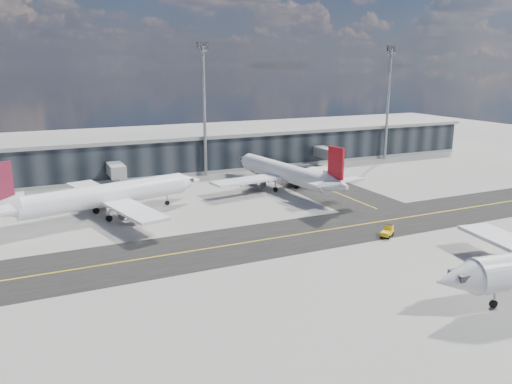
{
  "coord_description": "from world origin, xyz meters",
  "views": [
    {
      "loc": [
        -35.51,
        -56.4,
        24.0
      ],
      "look_at": [
        -4.26,
        11.7,
        5.0
      ],
      "focal_mm": 35.0,
      "sensor_mm": 36.0,
      "label": 1
    }
  ],
  "objects_px": {
    "airliner_af": "(103,196)",
    "airliner_redtail": "(286,173)",
    "baggage_tug": "(388,231)",
    "service_van": "(309,167)"
  },
  "relations": [
    {
      "from": "service_van",
      "to": "baggage_tug",
      "type": "bearing_deg",
      "value": -121.9
    },
    {
      "from": "baggage_tug",
      "to": "service_van",
      "type": "relative_size",
      "value": 0.61
    },
    {
      "from": "airliner_af",
      "to": "service_van",
      "type": "distance_m",
      "value": 53.5
    },
    {
      "from": "service_van",
      "to": "airliner_redtail",
      "type": "bearing_deg",
      "value": -148.28
    },
    {
      "from": "airliner_af",
      "to": "baggage_tug",
      "type": "bearing_deg",
      "value": 39.21
    },
    {
      "from": "airliner_af",
      "to": "baggage_tug",
      "type": "xyz_separation_m",
      "value": [
        35.84,
        -26.95,
        -2.79
      ]
    },
    {
      "from": "airliner_af",
      "to": "airliner_redtail",
      "type": "xyz_separation_m",
      "value": [
        35.53,
        3.96,
        -0.1
      ]
    },
    {
      "from": "airliner_af",
      "to": "service_van",
      "type": "xyz_separation_m",
      "value": [
        49.86,
        19.18,
        -2.95
      ]
    },
    {
      "from": "airliner_redtail",
      "to": "baggage_tug",
      "type": "relative_size",
      "value": 12.73
    },
    {
      "from": "baggage_tug",
      "to": "service_van",
      "type": "distance_m",
      "value": 48.22
    }
  ]
}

